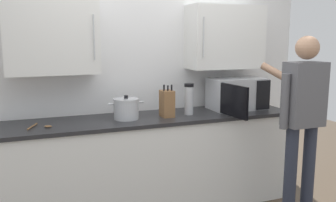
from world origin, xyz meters
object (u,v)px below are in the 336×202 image
object	(u,v)px
wooden_spoon	(41,126)
thermos_flask	(189,99)
microwave_oven	(235,94)
person_figure	(302,114)
stock_pot	(126,109)
knife_block	(167,103)

from	to	relation	value
wooden_spoon	thermos_flask	distance (m)	1.39
microwave_oven	wooden_spoon	world-z (taller)	microwave_oven
thermos_flask	wooden_spoon	bearing A→B (deg)	-178.56
microwave_oven	thermos_flask	size ratio (longest dim) A/B	2.48
person_figure	stock_pot	bearing A→B (deg)	151.17
thermos_flask	person_figure	size ratio (longest dim) A/B	0.18
stock_pot	thermos_flask	world-z (taller)	thermos_flask
microwave_oven	knife_block	size ratio (longest dim) A/B	2.43
knife_block	stock_pot	world-z (taller)	knife_block
thermos_flask	stock_pot	bearing A→B (deg)	178.12
wooden_spoon	person_figure	distance (m)	2.24
knife_block	thermos_flask	size ratio (longest dim) A/B	1.02
microwave_oven	person_figure	world-z (taller)	person_figure
thermos_flask	knife_block	bearing A→B (deg)	-175.77
microwave_oven	stock_pot	world-z (taller)	microwave_oven
microwave_oven	thermos_flask	bearing A→B (deg)	-173.28
stock_pot	person_figure	distance (m)	1.56
stock_pot	knife_block	bearing A→B (deg)	-5.58
stock_pot	wooden_spoon	world-z (taller)	stock_pot
knife_block	thermos_flask	xyz separation A→B (m)	(0.24, 0.02, 0.03)
microwave_oven	knife_block	xyz separation A→B (m)	(-0.80, -0.08, -0.04)
thermos_flask	person_figure	world-z (taller)	person_figure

